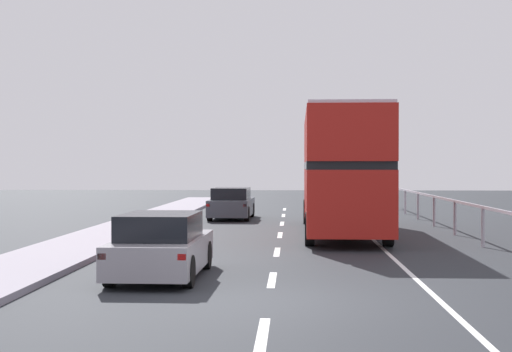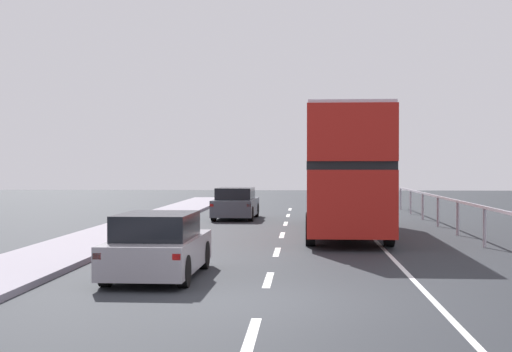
# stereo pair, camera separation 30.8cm
# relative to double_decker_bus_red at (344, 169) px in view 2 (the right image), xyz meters

# --- Properties ---
(ground_plane) EXTENTS (74.91, 120.00, 0.10)m
(ground_plane) POSITION_rel_double_decker_bus_red_xyz_m (-2.13, -13.28, -2.31)
(ground_plane) COLOR #25282D
(lane_paint_markings) EXTENTS (3.16, 46.00, 0.01)m
(lane_paint_markings) POSITION_rel_double_decker_bus_red_xyz_m (-0.21, -4.82, -2.26)
(lane_paint_markings) COLOR silver
(lane_paint_markings) RESTS_ON ground
(bridge_side_railing) EXTENTS (0.10, 42.00, 1.21)m
(bridge_side_railing) POSITION_rel_double_decker_bus_red_xyz_m (3.85, -4.28, -1.28)
(bridge_side_railing) COLOR #B5ADB9
(bridge_side_railing) RESTS_ON ground
(double_decker_bus_red) EXTENTS (2.68, 11.48, 4.22)m
(double_decker_bus_red) POSITION_rel_double_decker_bus_red_xyz_m (0.00, 0.00, 0.00)
(double_decker_bus_red) COLOR #AE1C16
(double_decker_bus_red) RESTS_ON ground
(hatchback_car_near) EXTENTS (1.80, 4.15, 1.38)m
(hatchback_car_near) POSITION_rel_double_decker_bus_red_xyz_m (-4.49, -10.68, -1.60)
(hatchback_car_near) COLOR gray
(hatchback_car_near) RESTS_ON ground
(sedan_car_ahead) EXTENTS (1.88, 4.23, 1.40)m
(sedan_car_ahead) POSITION_rel_double_decker_bus_red_xyz_m (-4.41, 7.03, -1.58)
(sedan_car_ahead) COLOR #414852
(sedan_car_ahead) RESTS_ON ground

